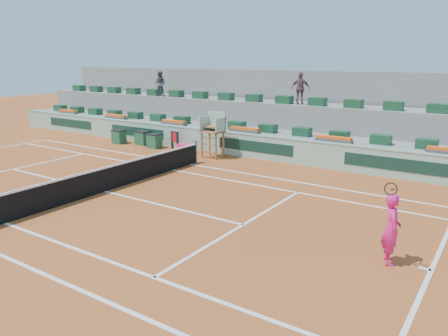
{
  "coord_description": "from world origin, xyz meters",
  "views": [
    {
      "loc": [
        13.09,
        -11.1,
        5.13
      ],
      "look_at": [
        4.0,
        2.5,
        1.0
      ],
      "focal_mm": 35.0,
      "sensor_mm": 36.0,
      "label": 1
    }
  ],
  "objects_px": {
    "umpire_chair": "(214,128)",
    "tennis_player": "(391,229)",
    "player_bag": "(186,148)",
    "drink_cooler_a": "(154,141)"
  },
  "relations": [
    {
      "from": "player_bag",
      "to": "drink_cooler_a",
      "type": "distance_m",
      "value": 2.31
    },
    {
      "from": "player_bag",
      "to": "tennis_player",
      "type": "bearing_deg",
      "value": -31.13
    },
    {
      "from": "player_bag",
      "to": "umpire_chair",
      "type": "height_order",
      "value": "umpire_chair"
    },
    {
      "from": "umpire_chair",
      "to": "tennis_player",
      "type": "distance_m",
      "value": 13.31
    },
    {
      "from": "player_bag",
      "to": "drink_cooler_a",
      "type": "bearing_deg",
      "value": -177.99
    },
    {
      "from": "player_bag",
      "to": "tennis_player",
      "type": "xyz_separation_m",
      "value": [
        12.86,
        -7.77,
        0.71
      ]
    },
    {
      "from": "drink_cooler_a",
      "to": "tennis_player",
      "type": "distance_m",
      "value": 17.0
    },
    {
      "from": "umpire_chair",
      "to": "tennis_player",
      "type": "height_order",
      "value": "umpire_chair"
    },
    {
      "from": "player_bag",
      "to": "tennis_player",
      "type": "distance_m",
      "value": 15.04
    },
    {
      "from": "drink_cooler_a",
      "to": "tennis_player",
      "type": "xyz_separation_m",
      "value": [
        15.16,
        -7.69,
        0.51
      ]
    }
  ]
}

